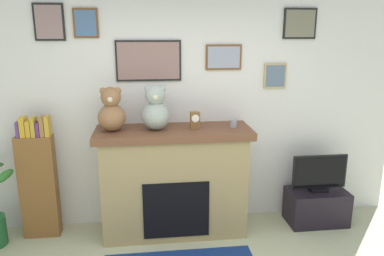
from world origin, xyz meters
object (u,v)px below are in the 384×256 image
television (319,174)px  teddy_bear_cream (156,110)px  fireplace (174,181)px  bookshelf (38,181)px  candle_jar (233,123)px  tv_stand (316,206)px  mantel_clock (195,120)px  teddy_bear_grey (112,111)px

television → teddy_bear_cream: size_ratio=1.34×
fireplace → bookshelf: bearing=176.8°
bookshelf → candle_jar: 2.19m
tv_stand → mantel_clock: bearing=-180.0°
television → teddy_bear_grey: size_ratio=1.39×
candle_jar → mantel_clock: 0.42m
bookshelf → tv_stand: bookshelf is taller
fireplace → bookshelf: size_ratio=1.22×
candle_jar → mantel_clock: mantel_clock is taller
candle_jar → teddy_bear_grey: size_ratio=0.19×
fireplace → bookshelf: (-1.46, 0.08, 0.03)m
television → mantel_clock: 1.59m
teddy_bear_cream → tv_stand: bearing=-0.0°
fireplace → candle_jar: 0.91m
fireplace → tv_stand: (1.67, -0.02, -0.40)m
teddy_bear_grey → candle_jar: bearing=0.0°
candle_jar → mantel_clock: size_ratio=0.49×
tv_stand → teddy_bear_grey: 2.60m
bookshelf → teddy_bear_grey: (0.82, -0.10, 0.77)m
bookshelf → television: bearing=-1.9°
fireplace → candle_jar: size_ratio=19.11×
fireplace → candle_jar: (0.65, -0.02, 0.64)m
teddy_bear_cream → candle_jar: bearing=0.0°
mantel_clock → teddy_bear_cream: size_ratio=0.37×
bookshelf → teddy_bear_grey: teddy_bear_grey is taller
tv_stand → television: 0.41m
candle_jar → teddy_bear_cream: (-0.83, -0.00, 0.17)m
tv_stand → candle_jar: 1.46m
mantel_clock → bookshelf: bearing=176.6°
fireplace → tv_stand: 1.72m
candle_jar → teddy_bear_cream: 0.85m
fireplace → television: bearing=-0.7°
candle_jar → teddy_bear_grey: bearing=-180.0°
television → teddy_bear_grey: teddy_bear_grey is taller
mantel_clock → teddy_bear_grey: size_ratio=0.39×
fireplace → tv_stand: size_ratio=2.44×
bookshelf → mantel_clock: (1.69, -0.10, 0.65)m
bookshelf → television: size_ratio=2.12×
tv_stand → mantel_clock: mantel_clock is taller
fireplace → mantel_clock: bearing=-4.7°
mantel_clock → television: bearing=-0.0°
tv_stand → bookshelf: bearing=178.2°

